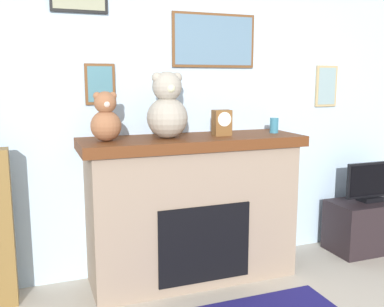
{
  "coord_description": "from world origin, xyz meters",
  "views": [
    {
      "loc": [
        -1.02,
        -1.41,
        1.57
      ],
      "look_at": [
        0.13,
        1.68,
        1.01
      ],
      "focal_mm": 40.56,
      "sensor_mm": 36.0,
      "label": 1
    }
  ],
  "objects_px": {
    "tv_stand": "(368,225)",
    "teddy_bear_brown": "(167,109)",
    "fireplace": "(192,208)",
    "teddy_bear_grey": "(106,119)",
    "candle_jar": "(274,125)",
    "television": "(371,183)",
    "mantel_clock": "(222,123)"
  },
  "relations": [
    {
      "from": "candle_jar",
      "to": "teddy_bear_grey",
      "type": "bearing_deg",
      "value": -179.98
    },
    {
      "from": "tv_stand",
      "to": "mantel_clock",
      "type": "relative_size",
      "value": 3.67
    },
    {
      "from": "teddy_bear_grey",
      "to": "teddy_bear_brown",
      "type": "height_order",
      "value": "teddy_bear_brown"
    },
    {
      "from": "candle_jar",
      "to": "mantel_clock",
      "type": "height_order",
      "value": "mantel_clock"
    },
    {
      "from": "fireplace",
      "to": "teddy_bear_grey",
      "type": "height_order",
      "value": "teddy_bear_grey"
    },
    {
      "from": "fireplace",
      "to": "candle_jar",
      "type": "distance_m",
      "value": 0.95
    },
    {
      "from": "teddy_bear_brown",
      "to": "mantel_clock",
      "type": "bearing_deg",
      "value": -0.1
    },
    {
      "from": "fireplace",
      "to": "tv_stand",
      "type": "height_order",
      "value": "fireplace"
    },
    {
      "from": "candle_jar",
      "to": "teddy_bear_grey",
      "type": "height_order",
      "value": "teddy_bear_grey"
    },
    {
      "from": "candle_jar",
      "to": "teddy_bear_brown",
      "type": "distance_m",
      "value": 0.92
    },
    {
      "from": "teddy_bear_brown",
      "to": "teddy_bear_grey",
      "type": "bearing_deg",
      "value": 179.98
    },
    {
      "from": "television",
      "to": "mantel_clock",
      "type": "height_order",
      "value": "mantel_clock"
    },
    {
      "from": "fireplace",
      "to": "tv_stand",
      "type": "relative_size",
      "value": 2.34
    },
    {
      "from": "fireplace",
      "to": "tv_stand",
      "type": "distance_m",
      "value": 1.77
    },
    {
      "from": "fireplace",
      "to": "television",
      "type": "height_order",
      "value": "fireplace"
    },
    {
      "from": "tv_stand",
      "to": "teddy_bear_brown",
      "type": "bearing_deg",
      "value": 179.56
    },
    {
      "from": "tv_stand",
      "to": "teddy_bear_brown",
      "type": "distance_m",
      "value": 2.24
    },
    {
      "from": "candle_jar",
      "to": "teddy_bear_grey",
      "type": "xyz_separation_m",
      "value": [
        -1.36,
        -0.0,
        0.1
      ]
    },
    {
      "from": "mantel_clock",
      "to": "television",
      "type": "bearing_deg",
      "value": -0.59
    },
    {
      "from": "television",
      "to": "candle_jar",
      "type": "relative_size",
      "value": 4.24
    },
    {
      "from": "mantel_clock",
      "to": "teddy_bear_brown",
      "type": "bearing_deg",
      "value": 179.9
    },
    {
      "from": "fireplace",
      "to": "television",
      "type": "relative_size",
      "value": 3.26
    },
    {
      "from": "mantel_clock",
      "to": "candle_jar",
      "type": "bearing_deg",
      "value": 0.17
    },
    {
      "from": "television",
      "to": "teddy_bear_brown",
      "type": "bearing_deg",
      "value": 179.52
    },
    {
      "from": "fireplace",
      "to": "teddy_bear_grey",
      "type": "xyz_separation_m",
      "value": [
        -0.66,
        -0.02,
        0.72
      ]
    },
    {
      "from": "teddy_bear_grey",
      "to": "television",
      "type": "bearing_deg",
      "value": -0.39
    },
    {
      "from": "mantel_clock",
      "to": "teddy_bear_brown",
      "type": "distance_m",
      "value": 0.46
    },
    {
      "from": "fireplace",
      "to": "candle_jar",
      "type": "height_order",
      "value": "candle_jar"
    },
    {
      "from": "candle_jar",
      "to": "mantel_clock",
      "type": "distance_m",
      "value": 0.47
    },
    {
      "from": "tv_stand",
      "to": "mantel_clock",
      "type": "distance_m",
      "value": 1.8
    },
    {
      "from": "candle_jar",
      "to": "television",
      "type": "bearing_deg",
      "value": -0.94
    },
    {
      "from": "tv_stand",
      "to": "teddy_bear_grey",
      "type": "height_order",
      "value": "teddy_bear_grey"
    }
  ]
}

